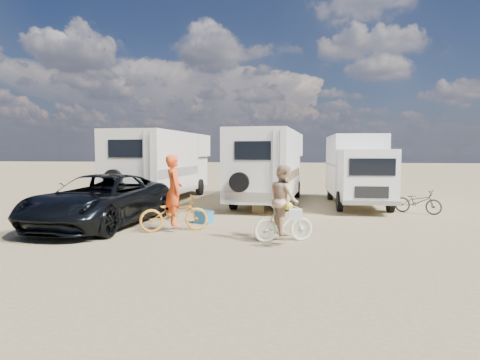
# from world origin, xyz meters

# --- Properties ---
(ground) EXTENTS (140.00, 140.00, 0.00)m
(ground) POSITION_xyz_m (0.00, 0.00, 0.00)
(ground) COLOR #97825A
(ground) RESTS_ON ground
(rv_main) EXTENTS (2.77, 7.67, 3.05)m
(rv_main) POSITION_xyz_m (0.01, 7.21, 1.53)
(rv_main) COLOR white
(rv_main) RESTS_ON ground
(rv_left) EXTENTS (2.61, 7.65, 3.05)m
(rv_left) POSITION_xyz_m (-4.87, 7.68, 1.53)
(rv_left) COLOR beige
(rv_left) RESTS_ON ground
(box_truck) EXTENTS (2.20, 6.23, 2.89)m
(box_truck) POSITION_xyz_m (3.63, 6.95, 1.44)
(box_truck) COLOR white
(box_truck) RESTS_ON ground
(dark_suv) EXTENTS (2.90, 5.65, 1.53)m
(dark_suv) POSITION_xyz_m (-4.50, 1.00, 0.76)
(dark_suv) COLOR black
(dark_suv) RESTS_ON ground
(bike_man) EXTENTS (1.99, 1.40, 0.99)m
(bike_man) POSITION_xyz_m (-2.08, 0.53, 0.50)
(bike_man) COLOR orange
(bike_man) RESTS_ON ground
(bike_woman) EXTENTS (1.55, 0.94, 0.90)m
(bike_woman) POSITION_xyz_m (0.99, -0.34, 0.45)
(bike_woman) COLOR beige
(bike_woman) RESTS_ON ground
(rider_man) EXTENTS (0.72, 0.84, 1.94)m
(rider_man) POSITION_xyz_m (-2.08, 0.53, 0.97)
(rider_man) COLOR #F04A18
(rider_man) RESTS_ON ground
(rider_woman) EXTENTS (0.91, 1.01, 1.72)m
(rider_woman) POSITION_xyz_m (0.99, -0.34, 0.86)
(rider_woman) COLOR tan
(rider_woman) RESTS_ON ground
(bike_parked) EXTENTS (1.69, 1.34, 0.86)m
(bike_parked) POSITION_xyz_m (5.50, 4.99, 0.43)
(bike_parked) COLOR #2A2D2B
(bike_parked) RESTS_ON ground
(cooler) EXTENTS (0.58, 0.51, 0.39)m
(cooler) POSITION_xyz_m (-1.55, 1.86, 0.19)
(cooler) COLOR #226A9A
(cooler) RESTS_ON ground
(crate) EXTENTS (0.41, 0.41, 0.32)m
(crate) POSITION_xyz_m (-0.15, 4.44, 0.16)
(crate) COLOR #96814C
(crate) RESTS_ON ground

